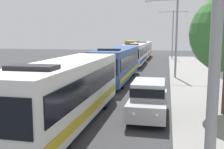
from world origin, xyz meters
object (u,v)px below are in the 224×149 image
bus_fourth_in_line (143,49)px  streetlamp_far (173,30)px  bus_second_in_line (118,63)px  bus_middle (135,54)px  streetlamp_mid (177,29)px  bus_lead (68,90)px  box_truck_oncoming (131,47)px  white_suv (149,98)px

bus_fourth_in_line → streetlamp_far: size_ratio=1.40×
bus_second_in_line → bus_middle: bearing=90.0°
bus_fourth_in_line → streetlamp_mid: (5.40, -24.38, 3.23)m
bus_middle → bus_lead: bearing=-90.0°
bus_second_in_line → box_truck_oncoming: bus_second_in_line is taller
streetlamp_far → bus_second_in_line: bearing=-102.7°
bus_second_in_line → streetlamp_far: (5.40, 24.04, 3.57)m
bus_second_in_line → streetlamp_far: bearing=77.3°
bus_middle → streetlamp_mid: size_ratio=1.36×
bus_middle → streetlamp_far: (5.40, 10.57, 3.57)m
streetlamp_mid → bus_middle: bearing=115.6°
bus_lead → streetlamp_mid: (5.40, 15.02, 3.23)m
bus_middle → streetlamp_far: size_ratio=1.24×
bus_fourth_in_line → white_suv: size_ratio=2.62×
box_truck_oncoming → streetlamp_mid: size_ratio=0.99×
box_truck_oncoming → streetlamp_far: bearing=-49.2°
bus_fourth_in_line → box_truck_oncoming: bus_fourth_in_line is taller
box_truck_oncoming → bus_middle: bearing=-80.9°
white_suv → bus_middle: bearing=98.6°
bus_middle → white_suv: bus_middle is taller
bus_lead → box_truck_oncoming: size_ratio=1.44×
streetlamp_mid → bus_fourth_in_line: bearing=102.5°
bus_middle → white_suv: bearing=-81.4°
white_suv → box_truck_oncoming: size_ratio=0.60×
bus_lead → bus_second_in_line: same height
bus_lead → bus_middle: 26.27m
white_suv → streetlamp_far: size_ratio=0.54×
bus_second_in_line → bus_middle: size_ratio=1.16×
bus_middle → bus_fourth_in_line: 13.13m
bus_lead → bus_fourth_in_line: same height
streetlamp_far → box_truck_oncoming: bearing=130.8°
bus_lead → bus_middle: same height
bus_fourth_in_line → white_suv: bus_fourth_in_line is taller
bus_fourth_in_line → box_truck_oncoming: size_ratio=1.57×
bus_second_in_line → box_truck_oncoming: size_ratio=1.61×
bus_second_in_line → streetlamp_mid: streetlamp_mid is taller
bus_second_in_line → streetlamp_far: streetlamp_far is taller
box_truck_oncoming → streetlamp_far: (8.70, -10.08, 3.56)m
bus_middle → streetlamp_far: bearing=62.9°
box_truck_oncoming → bus_second_in_line: bearing=-84.5°
bus_second_in_line → bus_middle: same height
bus_lead → streetlamp_mid: bearing=70.2°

